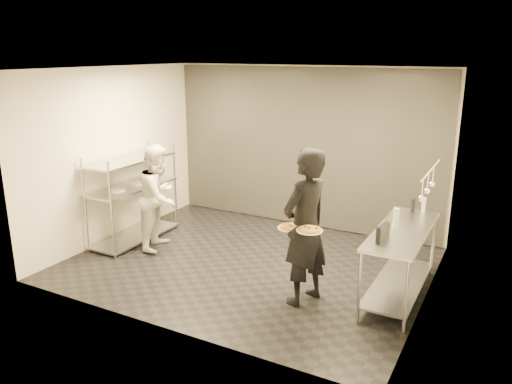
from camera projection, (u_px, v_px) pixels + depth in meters
The scene contains 13 objects.
room_shell at pixel (283, 156), 7.99m from camera, with size 5.00×4.00×2.80m.
pass_rack at pixel (133, 195), 8.13m from camera, with size 0.60×1.60×1.50m.
prep_counter at pixel (401, 251), 6.21m from camera, with size 0.60×1.80×0.92m.
utensil_rail at pixel (428, 182), 5.85m from camera, with size 0.07×1.20×0.31m.
waiter at pixel (305, 227), 6.02m from camera, with size 0.71×0.47×1.95m, color black.
chef at pixel (159, 197), 7.79m from camera, with size 0.81×0.63×1.66m, color silver.
pizza_plate_near at pixel (290, 227), 5.89m from camera, with size 0.30×0.30×0.05m.
pizza_plate_far at pixel (310, 230), 5.70m from camera, with size 0.30×0.30×0.05m.
salad_plate at pixel (304, 191), 6.19m from camera, with size 0.26×0.26×0.07m.
pos_monitor at pixel (383, 233), 5.72m from camera, with size 0.05×0.27×0.20m, color black.
bottle_green at pixel (396, 218), 6.14m from camera, with size 0.07×0.07×0.25m, color gray.
bottle_clear at pixel (424, 205), 6.74m from camera, with size 0.06×0.06×0.20m, color gray.
bottle_dark at pixel (413, 205), 6.74m from camera, with size 0.06×0.06×0.20m, color black.
Camera 1 is at (3.31, -5.94, 3.04)m, focal length 35.00 mm.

